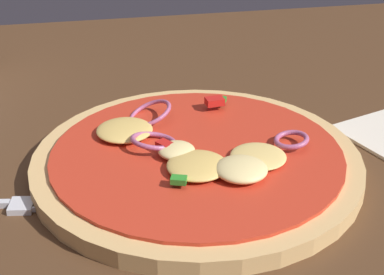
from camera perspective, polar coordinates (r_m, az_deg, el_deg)
dining_table at (r=0.48m, az=2.82°, el=-6.66°), size 1.14×1.00×0.04m
pizza at (r=0.49m, az=0.44°, el=-2.19°), size 0.28×0.28×0.03m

